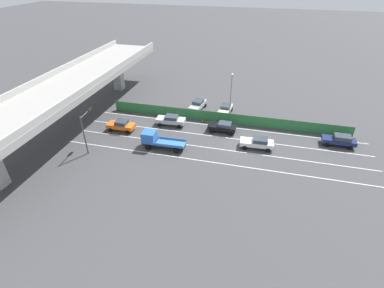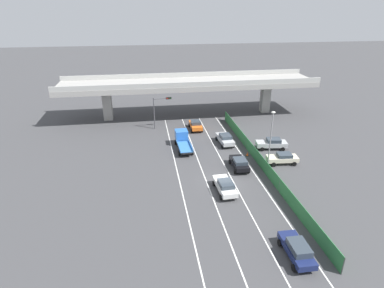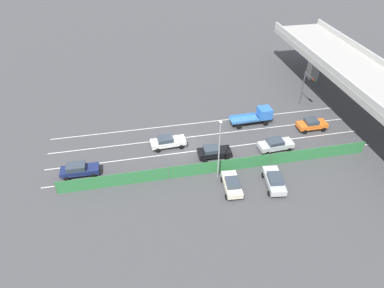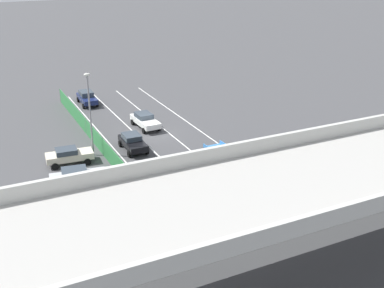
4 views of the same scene
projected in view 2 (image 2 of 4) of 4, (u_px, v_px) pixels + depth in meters
ground_plane at (221, 183)px, 40.20m from camera, size 300.00×300.00×0.00m
lane_line_left_edge at (178, 173)px, 42.68m from camera, size 0.14×43.07×0.01m
lane_line_mid_left at (202, 171)px, 43.16m from camera, size 0.14×43.07×0.01m
lane_line_mid_right at (226, 169)px, 43.63m from camera, size 0.14×43.07×0.01m
lane_line_right_edge at (250, 167)px, 44.11m from camera, size 0.14×43.07×0.01m
elevated_overpass at (189, 85)px, 62.21m from camera, size 49.51×9.09×7.76m
green_fence at (260, 161)px, 43.95m from camera, size 0.10×39.17×1.78m
car_sedan_white at (225, 186)px, 37.91m from camera, size 2.20×4.77×1.61m
car_sedan_black at (239, 163)px, 43.40m from camera, size 2.12×4.36×1.57m
car_sedan_silver at (225, 139)px, 51.11m from camera, size 2.28×4.75×1.64m
car_sedan_navy at (297, 249)px, 28.05m from camera, size 2.02×4.61×1.67m
car_taxi_orange at (196, 125)px, 56.97m from camera, size 2.08×4.27×1.69m
flatbed_truck_blue at (182, 139)px, 49.99m from camera, size 2.32×6.17×2.38m
parked_sedan_cream at (283, 158)px, 44.81m from camera, size 4.41×2.30×1.54m
parked_wagon_silver at (272, 143)px, 49.41m from camera, size 4.87×2.57×1.69m
traffic_light at (160, 107)px, 56.39m from camera, size 3.26×0.54×5.77m
street_lamp at (271, 135)px, 41.95m from camera, size 0.60×0.36×8.13m
traffic_cone at (247, 154)px, 47.38m from camera, size 0.47×0.47×0.58m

